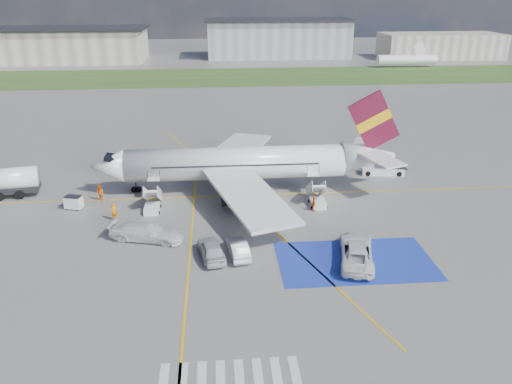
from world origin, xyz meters
TOP-DOWN VIEW (x-y plane):
  - ground at (0.00, 0.00)m, footprint 400.00×400.00m
  - grass_strip at (0.00, 95.00)m, footprint 400.00×30.00m
  - taxiway_line_main at (0.00, 12.00)m, footprint 120.00×0.20m
  - taxiway_line_cross at (-5.00, -10.00)m, footprint 0.20×60.00m
  - taxiway_line_diag at (0.00, 12.00)m, footprint 20.71×56.45m
  - staging_box at (10.00, -4.00)m, footprint 14.00×8.00m
  - crosswalk at (-1.80, -18.00)m, footprint 9.00×4.00m
  - terminal_west at (-55.00, 130.00)m, footprint 60.00×22.00m
  - terminal_centre at (20.00, 135.00)m, footprint 48.00×18.00m
  - terminal_east at (75.00, 128.00)m, footprint 40.00×16.00m
  - airliner at (1.51, 14.00)m, footprint 36.81×32.95m
  - airstairs_fwd at (-9.50, 8.70)m, footprint 1.90×5.20m
  - airstairs_aft at (9.00, 8.70)m, footprint 1.90×5.20m
  - gpu_cart at (-18.25, 9.77)m, footprint 2.05×1.59m
  - belt_loader at (19.58, 17.80)m, footprint 5.96×2.75m
  - car_silver_a at (-2.98, -2.32)m, footprint 3.01×5.35m
  - car_silver_b at (-0.52, -2.14)m, footprint 2.23×4.75m
  - van_white_a at (10.13, -3.77)m, footprint 4.15×6.60m
  - van_white_b at (-9.32, 1.65)m, footprint 5.99×3.72m
  - crew_fwd at (-13.22, 6.52)m, footprint 0.86×0.78m
  - crew_nose at (-15.81, 11.90)m, footprint 1.19×1.19m
  - crew_aft at (8.29, 7.07)m, footprint 0.44×0.99m

SIDE VIEW (x-z plane):
  - ground at x=0.00m, z-range 0.00..0.00m
  - grass_strip at x=0.00m, z-range 0.00..0.01m
  - taxiway_line_main at x=0.00m, z-range 0.00..0.01m
  - taxiway_line_cross at x=-5.00m, z-range 0.00..0.01m
  - taxiway_line_diag at x=0.00m, z-range 0.00..0.01m
  - staging_box at x=10.00m, z-range 0.00..0.01m
  - crosswalk at x=-1.80m, z-range 0.00..0.01m
  - belt_loader at x=19.58m, z-range -0.43..1.30m
  - airstairs_fwd at x=-9.50m, z-range -1.18..2.42m
  - airstairs_aft at x=9.00m, z-range -1.18..2.42m
  - gpu_cart at x=-18.25m, z-range -0.07..1.44m
  - car_silver_b at x=-0.52m, z-range 0.00..1.51m
  - crew_aft at x=8.29m, z-range 0.00..1.68m
  - car_silver_a at x=-2.98m, z-range 0.00..1.72m
  - crew_nose at x=-15.81m, z-range 0.00..1.94m
  - crew_fwd at x=-13.22m, z-range 0.00..1.97m
  - van_white_b at x=-9.32m, z-range 0.00..2.19m
  - van_white_a at x=10.13m, z-range 0.00..2.29m
  - airliner at x=1.51m, z-range -2.57..9.35m
  - terminal_east at x=75.00m, z-range 0.00..8.00m
  - terminal_west at x=-55.00m, z-range 0.00..10.00m
  - terminal_centre at x=20.00m, z-range 0.00..12.00m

